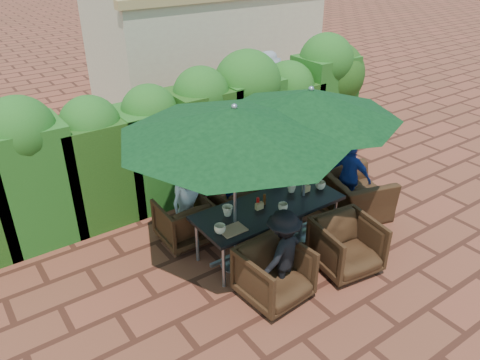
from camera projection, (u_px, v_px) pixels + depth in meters
ground at (256, 253)px, 7.09m from camera, size 80.00×80.00×0.00m
dining_table at (269, 210)px, 6.89m from camera, size 2.28×0.90×0.75m
umbrella_left at (234, 123)px, 5.80m from camera, size 3.02×3.02×2.46m
umbrella_right at (310, 104)px, 6.43m from camera, size 2.55×2.55×2.46m
chair_far_left at (184, 219)px, 7.21m from camera, size 0.78×0.73×0.78m
chair_far_mid at (232, 201)px, 7.70m from camera, size 0.82×0.78×0.76m
chair_far_right at (270, 188)px, 8.02m from camera, size 0.93×0.89×0.82m
chair_near_left at (274, 271)px, 6.06m from camera, size 0.87×0.82×0.84m
chair_near_right at (347, 243)px, 6.58m from camera, size 0.93×0.89×0.85m
chair_end_right at (356, 188)px, 7.89m from camera, size 0.99×1.25×0.96m
adult_far_left at (186, 200)px, 7.26m from camera, size 0.69×0.53×1.23m
adult_far_mid at (235, 191)px, 7.60m from camera, size 0.43×0.36×1.14m
adult_far_right at (279, 174)px, 7.99m from camera, size 0.64×0.43×1.26m
adult_near_left at (283, 253)px, 6.07m from camera, size 0.86×0.54×1.24m
adult_end_right at (350, 177)px, 7.91m from camera, size 0.60×0.82×1.26m
child_left at (212, 201)px, 7.64m from camera, size 0.30×0.25×0.83m
child_right at (246, 191)px, 8.03m from camera, size 0.27×0.22×0.73m
pedestrian_a at (197, 108)px, 10.35m from camera, size 1.61×0.82×1.65m
pedestrian_b at (237, 94)px, 11.17m from camera, size 0.83×0.53×1.69m
pedestrian_c at (268, 87)px, 11.61m from camera, size 1.22×0.80×1.75m
cup_a at (220, 229)px, 6.21m from camera, size 0.16×0.16×0.13m
cup_b at (227, 211)px, 6.60m from camera, size 0.16×0.16×0.15m
cup_c at (283, 207)px, 6.72m from camera, size 0.14×0.14×0.11m
cup_d at (291, 188)px, 7.19m from camera, size 0.15×0.15×0.14m
cup_e at (320, 185)px, 7.28m from camera, size 0.16×0.16×0.12m
ketchup_bottle at (258, 203)px, 6.76m from camera, size 0.04×0.04×0.17m
sauce_bottle at (264, 199)px, 6.85m from camera, size 0.04×0.04×0.17m
serving_tray at (233, 230)px, 6.29m from camera, size 0.35×0.25×0.02m
number_block_left at (259, 206)px, 6.76m from camera, size 0.12×0.06×0.10m
number_block_right at (306, 189)px, 7.20m from camera, size 0.12×0.06×0.10m
hedge_wall at (173, 126)px, 8.10m from camera, size 9.10×1.60×2.51m
building at (207, 39)px, 13.14m from camera, size 6.20×3.08×3.20m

